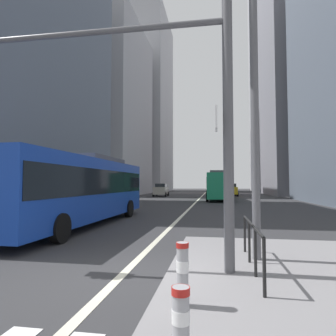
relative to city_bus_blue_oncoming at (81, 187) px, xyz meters
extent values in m
plane|color=#303033|center=(4.28, 13.25, -1.84)|extent=(160.00, 160.00, 0.00)
cube|color=beige|center=(4.28, 23.25, -1.83)|extent=(0.20, 80.00, 0.01)
cube|color=slate|center=(-11.72, 10.72, 12.34)|extent=(11.08, 19.40, 28.35)
cube|color=#9E9EA3|center=(-11.72, 35.43, 13.09)|extent=(10.62, 19.31, 29.85)
cube|color=#9E9EA3|center=(-11.72, 57.57, 20.13)|extent=(12.90, 19.32, 43.93)
cube|color=gray|center=(21.28, 39.84, 21.50)|extent=(12.07, 16.77, 46.67)
cube|color=#9E9EA3|center=(21.28, 60.92, 25.67)|extent=(11.06, 16.68, 55.01)
cube|color=#14389E|center=(0.00, -0.03, -0.11)|extent=(2.61, 11.90, 2.75)
cube|color=black|center=(0.00, -0.03, 0.23)|extent=(2.65, 11.66, 1.10)
cube|color=#4C4C51|center=(0.02, 1.75, 1.41)|extent=(1.79, 4.29, 0.30)
cylinder|color=black|center=(1.16, -3.85, -1.34)|extent=(0.31, 1.00, 1.00)
cylinder|color=black|center=(1.24, 3.76, -1.34)|extent=(0.31, 1.00, 1.00)
cylinder|color=black|center=(-1.16, 3.78, -1.34)|extent=(0.31, 1.00, 1.00)
cube|color=silver|center=(-3.39, 0.00, -0.97)|extent=(1.81, 4.31, 1.10)
cube|color=black|center=(-3.39, 0.15, -0.16)|extent=(1.51, 2.33, 0.52)
cylinder|color=black|center=(-2.49, -1.46, -1.52)|extent=(0.22, 0.64, 0.64)
cylinder|color=black|center=(-2.47, 1.46, -1.52)|extent=(0.22, 0.64, 0.64)
cylinder|color=black|center=(-4.29, 1.47, -1.52)|extent=(0.22, 0.64, 0.64)
cube|color=#198456|center=(6.53, 22.54, -0.11)|extent=(2.82, 11.57, 2.75)
cube|color=black|center=(6.53, 22.54, 0.23)|extent=(2.85, 11.34, 1.10)
cube|color=#4C4C51|center=(6.58, 20.81, 1.41)|extent=(1.86, 4.19, 0.30)
cylinder|color=black|center=(5.23, 26.18, -1.34)|extent=(0.33, 1.01, 1.00)
cylinder|color=black|center=(7.63, 26.25, -1.34)|extent=(0.33, 1.01, 1.00)
cylinder|color=black|center=(5.44, 18.82, -1.34)|extent=(0.33, 1.01, 1.00)
cylinder|color=black|center=(7.84, 18.89, -1.34)|extent=(0.33, 1.01, 1.00)
cube|color=red|center=(7.30, 46.46, -0.11)|extent=(2.76, 11.30, 2.75)
cube|color=black|center=(7.30, 46.46, 0.23)|extent=(2.80, 11.07, 1.10)
cube|color=#4C4C51|center=(7.34, 44.77, 1.41)|extent=(1.84, 4.09, 0.30)
cylinder|color=black|center=(6.01, 50.02, -1.34)|extent=(0.32, 1.01, 1.00)
cylinder|color=black|center=(8.41, 50.08, -1.34)|extent=(0.32, 1.01, 1.00)
cylinder|color=black|center=(6.18, 42.83, -1.34)|extent=(0.32, 1.01, 1.00)
cylinder|color=black|center=(8.58, 42.89, -1.34)|extent=(0.32, 1.01, 1.00)
cube|color=#B2A899|center=(-1.88, 30.67, -0.97)|extent=(1.94, 4.47, 1.10)
cube|color=black|center=(-1.88, 30.82, -0.16)|extent=(1.58, 2.43, 0.52)
cylinder|color=black|center=(-0.91, 29.21, -1.52)|extent=(0.24, 0.65, 0.64)
cylinder|color=black|center=(-2.73, 29.14, -1.52)|extent=(0.24, 0.65, 0.64)
cylinder|color=black|center=(-1.02, 32.20, -1.52)|extent=(0.24, 0.65, 0.64)
cylinder|color=black|center=(-2.84, 32.13, -1.52)|extent=(0.24, 0.65, 0.64)
cube|color=gold|center=(8.64, 33.11, -0.97)|extent=(1.92, 4.22, 1.10)
cube|color=black|center=(8.65, 32.96, -0.16)|extent=(1.57, 2.29, 0.52)
cylinder|color=black|center=(7.69, 34.49, -1.52)|extent=(0.24, 0.65, 0.64)
cylinder|color=black|center=(9.50, 34.55, -1.52)|extent=(0.24, 0.65, 0.64)
cylinder|color=black|center=(7.78, 31.66, -1.52)|extent=(0.24, 0.65, 0.64)
cylinder|color=black|center=(9.60, 31.72, -1.52)|extent=(0.24, 0.65, 0.64)
cube|color=silver|center=(7.16, 32.01, -0.97)|extent=(1.96, 4.56, 1.10)
cube|color=black|center=(7.16, 31.86, -0.16)|extent=(1.59, 2.49, 0.52)
cylinder|color=black|center=(6.31, 33.57, -1.52)|extent=(0.25, 0.65, 0.64)
cylinder|color=black|center=(8.13, 33.50, -1.52)|extent=(0.25, 0.65, 0.64)
cylinder|color=black|center=(6.19, 30.51, -1.52)|extent=(0.25, 0.65, 0.64)
cylinder|color=black|center=(8.01, 30.44, -1.52)|extent=(0.25, 0.65, 0.64)
cylinder|color=#515156|center=(6.58, -6.64, 1.31)|extent=(0.22, 0.22, 6.00)
cylinder|color=#515156|center=(3.39, -6.64, 3.71)|extent=(6.37, 0.14, 0.14)
cube|color=white|center=(6.33, -6.82, 1.51)|extent=(0.04, 0.60, 0.44)
cylinder|color=#56565B|center=(7.29, -5.48, 2.31)|extent=(0.20, 0.20, 8.00)
cylinder|color=#99999E|center=(5.93, -9.86, -1.30)|extent=(0.18, 0.18, 0.78)
cylinder|color=white|center=(5.93, -9.86, -1.20)|extent=(0.19, 0.19, 0.14)
cylinder|color=#B21E19|center=(5.93, -9.86, -0.95)|extent=(0.20, 0.20, 0.08)
cylinder|color=#99999E|center=(5.79, -8.44, -1.21)|extent=(0.18, 0.18, 0.95)
cylinder|color=white|center=(5.79, -8.44, -1.10)|extent=(0.19, 0.19, 0.17)
cylinder|color=#B21E19|center=(5.79, -8.44, -0.78)|extent=(0.20, 0.20, 0.08)
cylinder|color=black|center=(7.08, -7.90, -1.21)|extent=(0.06, 0.06, 0.95)
cylinder|color=black|center=(7.08, -6.85, -1.21)|extent=(0.06, 0.06, 0.95)
cylinder|color=black|center=(7.08, -5.79, -1.21)|extent=(0.06, 0.06, 0.95)
cylinder|color=black|center=(7.08, -4.74, -1.21)|extent=(0.06, 0.06, 0.95)
cylinder|color=black|center=(7.08, -6.32, -0.74)|extent=(0.06, 3.16, 0.06)
camera|label=1|loc=(6.29, -12.91, 0.17)|focal=31.01mm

